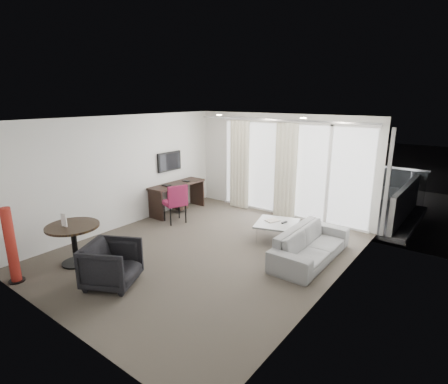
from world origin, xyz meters
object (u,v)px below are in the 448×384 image
Objects in this scene: red_lamp at (11,246)px; desk at (178,198)px; round_table at (75,245)px; tub_armchair at (112,264)px; sofa at (311,245)px; coffee_table at (277,231)px; rattan_chair_a at (331,189)px; rattan_chair_b at (363,200)px; desk_chair at (175,203)px.

desk is at bearing 96.00° from red_lamp.
round_table is 1.17× the size of tub_armchair.
tub_armchair is at bearing 142.30° from sofa.
coffee_table is at bearing 58.29° from red_lamp.
coffee_table is 0.42× the size of sofa.
sofa is (3.39, 2.79, -0.08)m from round_table.
coffee_table is at bearing -110.11° from rattan_chair_a.
rattan_chair_b reaches higher than tub_armchair.
desk_chair is 1.23× the size of rattan_chair_b.
red_lamp is 8.07m from rattan_chair_a.
rattan_chair_a is at bearing 72.04° from red_lamp.
desk_chair reaches higher than rattan_chair_a.
sofa is (3.58, 3.76, -0.35)m from red_lamp.
desk is at bearing -153.22° from rattan_chair_a.
rattan_chair_a is at bearing -36.91° from tub_armchair.
desk is 3.07m from coffee_table.
desk is at bearing 178.36° from coffee_table.
desk_chair is at bearing 89.07° from red_lamp.
rattan_chair_a reaches higher than round_table.
tub_armchair is (1.84, -3.39, -0.02)m from desk.
coffee_table is 2.98m from rattan_chair_b.
desk_chair is at bearing 91.24° from sofa.
round_table is at bearing -130.98° from rattan_chair_a.
red_lamp is 1.65× the size of rattan_chair_a.
rattan_chair_a reaches higher than desk.
round_table is 0.46× the size of sofa.
coffee_table is (3.06, -0.09, -0.20)m from desk.
tub_armchair is at bearing -110.30° from coffee_table.
desk is 0.82× the size of sofa.
red_lamp is at bearing -110.77° from rattan_chair_b.
round_table is at bearing -79.05° from desk.
coffee_table is (2.55, 0.54, -0.29)m from desk_chair.
rattan_chair_b is at bearing 60.78° from round_table.
red_lamp reaches higher than coffee_table.
red_lamp is 1.61× the size of tub_armchair.
tub_armchair is at bearing -121.35° from rattan_chair_a.
desk_chair reaches higher than round_table.
rattan_chair_a is at bearing 155.89° from rattan_chair_b.
desk is 4.07m from sofa.
coffee_table is (1.22, 3.30, -0.17)m from tub_armchair.
round_table is at bearing -65.40° from desk_chair.
rattan_chair_b is (0.00, 3.27, 0.10)m from sofa.
tub_armchair is 3.53m from coffee_table.
sofa is at bearing -83.79° from rattan_chair_b.
rattan_chair_b is (0.98, 2.81, 0.20)m from coffee_table.
coffee_table is at bearing -1.64° from desk.
red_lamp is (-0.06, -3.68, 0.16)m from desk_chair.
tub_armchair is 3.59m from sofa.
rattan_chair_b is at bearing 65.34° from desk_chair.
rattan_chair_a is 1.27m from rattan_chair_b.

